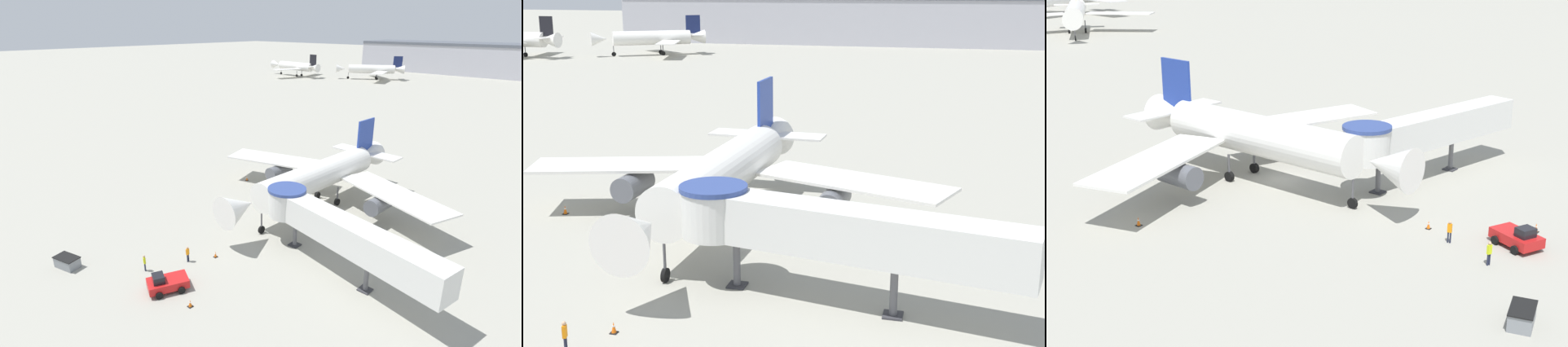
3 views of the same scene
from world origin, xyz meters
TOP-DOWN VIEW (x-y plane):
  - ground_plane at (0.00, 0.00)m, footprint 800.00×800.00m
  - main_airplane at (-1.70, 1.57)m, footprint 33.91×29.51m
  - jet_bridge at (7.83, -9.69)m, footprint 20.69×6.81m
  - pushback_tug_red at (-0.89, -22.62)m, footprint 3.24×4.05m
  - service_container_gray at (-11.04, -27.24)m, footprint 2.75×2.02m
  - traffic_cone_near_nose at (-1.89, -16.09)m, footprint 0.38×0.38m
  - traffic_cone_apron_front at (2.52, -22.65)m, footprint 0.42×0.42m
  - traffic_cone_port_wing at (-15.06, 1.42)m, footprint 0.43×0.43m
  - ground_crew_marshaller at (-4.95, -22.36)m, footprint 0.37×0.28m
  - ground_crew_wing_walker at (-3.25, -18.53)m, footprint 0.27×0.36m
  - background_jet_navy_tail at (-62.08, 124.06)m, footprint 26.23×26.49m
  - background_jet_black_tail at (-93.09, 110.46)m, footprint 28.07×28.46m

SIDE VIEW (x-z plane):
  - ground_plane at x=0.00m, z-range 0.00..0.00m
  - traffic_cone_near_nose at x=-1.89m, z-range -0.02..0.62m
  - traffic_cone_apron_front at x=2.52m, z-range -0.02..0.68m
  - traffic_cone_port_wing at x=-15.06m, z-range -0.02..0.69m
  - service_container_gray at x=-11.04m, z-range 0.00..1.11m
  - pushback_tug_red at x=-0.89m, z-range -0.11..1.59m
  - ground_crew_wing_walker at x=-3.25m, z-range 0.13..1.81m
  - ground_crew_marshaller at x=-4.95m, z-range 0.13..1.83m
  - main_airplane at x=-1.70m, z-range -0.76..9.09m
  - background_jet_navy_tail at x=-62.08m, z-range -0.58..9.22m
  - background_jet_black_tail at x=-93.09m, z-range -0.60..9.46m
  - jet_bridge at x=7.83m, z-range 1.40..7.56m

